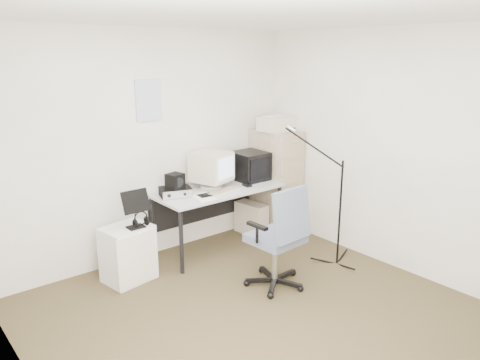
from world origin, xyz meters
TOP-DOWN VIEW (x-y plane):
  - floor at (0.00, 0.00)m, footprint 3.60×3.60m
  - ceiling at (0.00, 0.00)m, footprint 3.60×3.60m
  - wall_back at (0.00, 1.80)m, footprint 3.60×0.02m
  - wall_left at (-1.80, 0.00)m, footprint 0.02×3.60m
  - wall_right at (1.80, 0.00)m, footprint 0.02×3.60m
  - wall_calendar at (-0.02, 1.79)m, footprint 0.30×0.02m
  - filing_cabinet at (1.58, 1.48)m, footprint 0.40×0.60m
  - printer at (1.58, 1.47)m, footprint 0.46×0.32m
  - desk at (0.63, 1.45)m, footprint 1.50×0.70m
  - crt_monitor at (0.60, 1.54)m, footprint 0.48×0.49m
  - crt_tv at (1.17, 1.52)m, footprint 0.38×0.41m
  - desk_speaker at (0.85, 1.60)m, footprint 0.08×0.08m
  - keyboard at (0.56, 1.27)m, footprint 0.45×0.23m
  - mouse at (0.95, 1.30)m, footprint 0.07×0.12m
  - radio_receiver at (0.10, 1.51)m, footprint 0.39×0.33m
  - radio_speaker at (0.08, 1.48)m, footprint 0.19×0.18m
  - papers at (0.29, 1.26)m, footprint 0.22×0.28m
  - pc_tower at (1.23, 1.55)m, footprint 0.24×0.45m
  - office_chair at (0.50, 0.35)m, footprint 0.63×0.63m
  - side_cart at (-0.57, 1.37)m, footprint 0.51×0.44m
  - music_stand at (-0.50, 1.29)m, footprint 0.29×0.17m
  - headphones at (-0.44, 1.30)m, footprint 0.20×0.20m
  - mic_stand at (1.38, 0.28)m, footprint 0.03×0.03m

SIDE VIEW (x-z plane):
  - floor at x=0.00m, z-range -0.01..0.00m
  - pc_tower at x=1.23m, z-range 0.00..0.40m
  - side_cart at x=-0.57m, z-range 0.00..0.57m
  - desk at x=0.63m, z-range 0.00..0.73m
  - office_chair at x=0.50m, z-range 0.00..1.04m
  - headphones at x=-0.44m, z-range 0.61..0.64m
  - filing_cabinet at x=1.58m, z-range 0.00..1.30m
  - papers at x=0.29m, z-range 0.73..0.75m
  - keyboard at x=0.56m, z-range 0.73..0.75m
  - mouse at x=0.95m, z-range 0.73..0.76m
  - mic_stand at x=1.38m, z-range 0.00..1.51m
  - music_stand at x=-0.50m, z-range 0.57..0.97m
  - radio_receiver at x=0.10m, z-range 0.73..0.82m
  - desk_speaker at x=0.85m, z-range 0.73..0.87m
  - crt_tv at x=1.17m, z-range 0.73..1.07m
  - radio_speaker at x=0.08m, z-range 0.82..0.99m
  - crt_monitor at x=0.60m, z-range 0.73..1.14m
  - wall_back at x=0.00m, z-range 0.00..2.50m
  - wall_left at x=-1.80m, z-range 0.00..2.50m
  - wall_right at x=1.80m, z-range 0.00..2.50m
  - printer at x=1.58m, z-range 1.30..1.47m
  - wall_calendar at x=-0.02m, z-range 1.53..1.97m
  - ceiling at x=0.00m, z-range 2.50..2.50m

